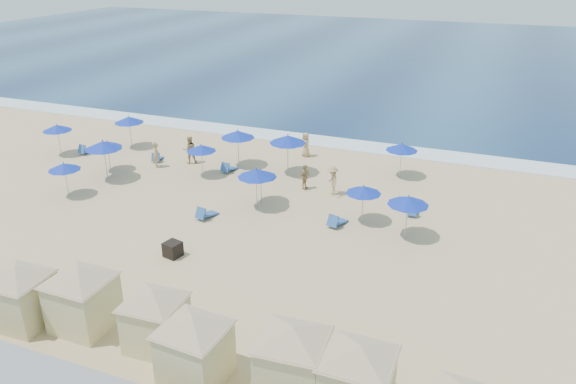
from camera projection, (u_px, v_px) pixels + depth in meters
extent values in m
plane|color=tan|center=(213.00, 228.00, 29.16)|extent=(160.00, 160.00, 0.00)
cube|color=navy|center=(408.00, 55.00, 76.02)|extent=(160.00, 80.00, 0.06)
cube|color=white|center=(312.00, 140.00, 42.35)|extent=(160.00, 2.50, 0.08)
cube|color=black|center=(173.00, 249.00, 26.41)|extent=(0.86, 0.86, 0.72)
cube|color=beige|center=(22.00, 300.00, 21.50)|extent=(2.04, 2.04, 1.99)
cube|color=tan|center=(17.00, 278.00, 21.10)|extent=(2.14, 2.14, 0.08)
pyramid|color=tan|center=(14.00, 267.00, 20.90)|extent=(4.36, 4.36, 0.50)
cube|color=beige|center=(83.00, 303.00, 21.26)|extent=(2.09, 2.09, 2.06)
cube|color=tan|center=(79.00, 280.00, 20.84)|extent=(2.20, 2.20, 0.08)
pyramid|color=tan|center=(77.00, 268.00, 20.64)|extent=(4.51, 4.51, 0.51)
cube|color=beige|center=(156.00, 324.00, 20.23)|extent=(1.99, 1.99, 1.89)
cube|color=tan|center=(154.00, 302.00, 19.85)|extent=(2.08, 2.08, 0.08)
pyramid|color=tan|center=(152.00, 291.00, 19.66)|extent=(4.14, 4.14, 0.47)
cube|color=beige|center=(195.00, 354.00, 18.68)|extent=(2.12, 2.12, 1.98)
cube|color=tan|center=(193.00, 329.00, 18.28)|extent=(2.23, 2.23, 0.08)
pyramid|color=tan|center=(192.00, 317.00, 18.08)|extent=(4.34, 4.34, 0.50)
cube|color=beige|center=(292.00, 366.00, 18.08)|extent=(2.19, 2.19, 2.05)
cube|color=tan|center=(292.00, 340.00, 17.67)|extent=(2.30, 2.30, 0.08)
pyramid|color=tan|center=(293.00, 327.00, 17.47)|extent=(4.49, 4.49, 0.51)
cube|color=tan|center=(359.00, 358.00, 16.92)|extent=(2.14, 2.14, 0.08)
pyramid|color=tan|center=(360.00, 345.00, 16.71)|extent=(4.46, 4.46, 0.51)
cylinder|color=#A5A8AD|center=(59.00, 142.00, 39.20)|extent=(0.05, 0.05, 1.79)
cone|color=#0F28A5|center=(57.00, 128.00, 38.78)|extent=(1.98, 1.98, 0.42)
sphere|color=#0F28A5|center=(56.00, 124.00, 38.67)|extent=(0.08, 0.08, 0.08)
cylinder|color=#A5A8AD|center=(106.00, 164.00, 34.90)|extent=(0.05, 0.05, 2.08)
cone|color=#0F28A5|center=(103.00, 145.00, 34.41)|extent=(2.30, 2.30, 0.49)
sphere|color=#0F28A5|center=(103.00, 140.00, 34.29)|extent=(0.09, 0.09, 0.09)
cylinder|color=#A5A8AD|center=(131.00, 135.00, 40.63)|extent=(0.05, 0.05, 1.90)
cone|color=#0F28A5|center=(129.00, 120.00, 40.18)|extent=(2.10, 2.10, 0.45)
sphere|color=#0F28A5|center=(128.00, 116.00, 40.07)|extent=(0.08, 0.08, 0.08)
cylinder|color=#A5A8AD|center=(67.00, 182.00, 32.67)|extent=(0.04, 0.04, 1.67)
cone|color=#0F28A5|center=(64.00, 167.00, 32.27)|extent=(1.85, 1.85, 0.40)
sphere|color=#0F28A5|center=(63.00, 163.00, 32.17)|extent=(0.07, 0.07, 0.07)
cylinder|color=#A5A8AD|center=(238.00, 151.00, 37.11)|extent=(0.05, 0.05, 2.02)
cone|color=#0F28A5|center=(238.00, 134.00, 36.63)|extent=(2.23, 2.23, 0.48)
sphere|color=#0F28A5|center=(238.00, 130.00, 36.52)|extent=(0.09, 0.09, 0.09)
cylinder|color=#A5A8AD|center=(202.00, 163.00, 35.56)|extent=(0.04, 0.04, 1.70)
cone|color=#0F28A5|center=(201.00, 148.00, 35.15)|extent=(1.88, 1.88, 0.40)
sphere|color=#0F28A5|center=(201.00, 144.00, 35.05)|extent=(0.07, 0.07, 0.07)
cylinder|color=#A5A8AD|center=(257.00, 192.00, 31.14)|extent=(0.05, 0.05, 1.89)
cone|color=#0F28A5|center=(256.00, 173.00, 30.69)|extent=(2.09, 2.09, 0.45)
sphere|color=#0F28A5|center=(256.00, 168.00, 30.58)|extent=(0.08, 0.08, 0.08)
cylinder|color=#A5A8AD|center=(288.00, 158.00, 35.83)|extent=(0.06, 0.06, 2.12)
cone|color=#0F28A5|center=(288.00, 139.00, 35.33)|extent=(2.35, 2.35, 0.50)
sphere|color=#0F28A5|center=(288.00, 134.00, 35.20)|extent=(0.09, 0.09, 0.09)
cylinder|color=#A5A8AD|center=(261.00, 190.00, 31.72)|extent=(0.04, 0.04, 1.66)
cone|color=#0F28A5|center=(261.00, 173.00, 31.33)|extent=(1.83, 1.83, 0.39)
sphere|color=#0F28A5|center=(261.00, 169.00, 31.23)|extent=(0.07, 0.07, 0.07)
cylinder|color=#A5A8AD|center=(401.00, 163.00, 35.38)|extent=(0.05, 0.05, 1.82)
cone|color=#0F28A5|center=(402.00, 147.00, 34.95)|extent=(2.01, 2.01, 0.43)
sphere|color=#0F28A5|center=(402.00, 143.00, 34.84)|extent=(0.08, 0.08, 0.08)
cylinder|color=#A5A8AD|center=(363.00, 207.00, 29.53)|extent=(0.04, 0.04, 1.70)
cone|color=#0F28A5|center=(364.00, 190.00, 29.13)|extent=(1.87, 1.87, 0.40)
sphere|color=#0F28A5|center=(364.00, 185.00, 29.03)|extent=(0.07, 0.07, 0.07)
cylinder|color=#A5A8AD|center=(406.00, 221.00, 27.90)|extent=(0.05, 0.05, 1.86)
cone|color=#0F28A5|center=(408.00, 201.00, 27.46)|extent=(2.06, 2.06, 0.44)
sphere|color=#0F28A5|center=(409.00, 196.00, 27.35)|extent=(0.08, 0.08, 0.08)
cylinder|color=#A5A8AD|center=(109.00, 158.00, 36.39)|extent=(0.04, 0.04, 1.66)
cone|color=#0F28A5|center=(107.00, 144.00, 36.00)|extent=(1.83, 1.83, 0.39)
sphere|color=#0F28A5|center=(107.00, 141.00, 35.90)|extent=(0.07, 0.07, 0.07)
cube|color=#295298|center=(88.00, 150.00, 39.82)|extent=(0.79, 1.35, 0.35)
cube|color=#295298|center=(82.00, 149.00, 39.29)|extent=(0.65, 0.44, 0.62)
cube|color=#295298|center=(158.00, 158.00, 38.42)|extent=(0.90, 1.29, 0.32)
cube|color=#295298|center=(156.00, 157.00, 37.87)|extent=(0.63, 0.48, 0.57)
cube|color=#295298|center=(230.00, 168.00, 36.58)|extent=(0.75, 1.32, 0.35)
cube|color=#295298|center=(225.00, 167.00, 36.06)|extent=(0.63, 0.42, 0.61)
cube|color=#295298|center=(208.00, 214.00, 30.33)|extent=(0.87, 1.36, 0.35)
cube|color=#295298|center=(200.00, 213.00, 29.83)|extent=(0.66, 0.47, 0.61)
cube|color=#295298|center=(338.00, 222.00, 29.50)|extent=(0.89, 1.37, 0.35)
cube|color=#295298|center=(333.00, 221.00, 29.00)|extent=(0.66, 0.48, 0.61)
cube|color=#295298|center=(413.00, 211.00, 30.72)|extent=(0.55, 1.15, 0.32)
cube|color=#295298|center=(412.00, 211.00, 30.21)|extent=(0.54, 0.32, 0.56)
imported|color=tan|center=(156.00, 154.00, 36.96)|extent=(0.72, 0.77, 1.76)
imported|color=tan|center=(190.00, 150.00, 37.64)|extent=(1.15, 1.11, 1.87)
imported|color=tan|center=(305.00, 177.00, 33.61)|extent=(0.63, 0.98, 1.56)
imported|color=tan|center=(332.00, 181.00, 32.81)|extent=(1.13, 1.32, 1.77)
imported|color=tan|center=(306.00, 145.00, 38.87)|extent=(0.99, 0.96, 1.71)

